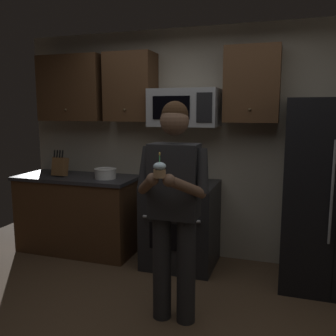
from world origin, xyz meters
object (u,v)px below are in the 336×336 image
object	(u,v)px
microwave	(185,108)
knife_block	(60,166)
bowl_large_white	(105,173)
person	(174,201)
refrigerator	(333,195)
oven_range	(181,224)
cupcake	(160,170)

from	to	relation	value
microwave	knife_block	bearing A→B (deg)	-174.32
bowl_large_white	person	world-z (taller)	person
refrigerator	oven_range	bearing A→B (deg)	178.50
oven_range	microwave	size ratio (longest dim) A/B	1.26
bowl_large_white	oven_range	bearing A→B (deg)	1.19
microwave	bowl_large_white	bearing A→B (deg)	-171.29
refrigerator	person	distance (m)	1.63
refrigerator	knife_block	distance (m)	3.00
microwave	knife_block	distance (m)	1.65
knife_block	person	size ratio (longest dim) A/B	0.18
oven_range	knife_block	size ratio (longest dim) A/B	2.91
knife_block	cupcake	size ratio (longest dim) A/B	1.84
person	knife_block	bearing A→B (deg)	148.97
microwave	person	world-z (taller)	microwave
person	cupcake	bearing A→B (deg)	-90.00
bowl_large_white	cupcake	world-z (taller)	cupcake
refrigerator	bowl_large_white	world-z (taller)	refrigerator
microwave	cupcake	xyz separation A→B (m)	(0.25, -1.53, -0.43)
knife_block	person	xyz separation A→B (m)	(1.75, -1.05, -0.04)
microwave	oven_range	bearing A→B (deg)	-90.02
microwave	knife_block	xyz separation A→B (m)	(-1.50, -0.15, -0.69)
microwave	cupcake	distance (m)	1.61
microwave	cupcake	size ratio (longest dim) A/B	4.26
microwave	knife_block	world-z (taller)	microwave
refrigerator	knife_block	xyz separation A→B (m)	(-3.00, 0.01, 0.13)
microwave	refrigerator	world-z (taller)	microwave
oven_range	person	xyz separation A→B (m)	(0.25, -1.08, 0.53)
refrigerator	person	bearing A→B (deg)	-140.11
person	cupcake	distance (m)	0.44
oven_range	refrigerator	xyz separation A→B (m)	(1.50, -0.04, 0.44)
knife_block	refrigerator	bearing A→B (deg)	-0.19
refrigerator	person	size ratio (longest dim) A/B	1.02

